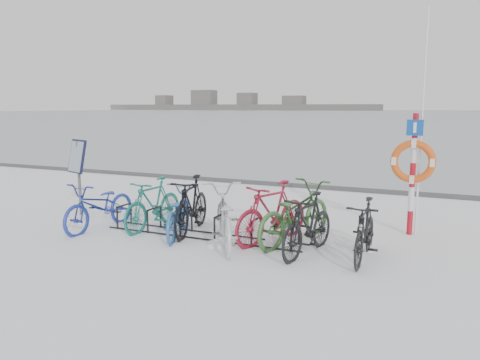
{
  "coord_description": "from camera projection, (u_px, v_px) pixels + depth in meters",
  "views": [
    {
      "loc": [
        4.09,
        -7.47,
        2.41
      ],
      "look_at": [
        0.5,
        0.6,
        1.02
      ],
      "focal_mm": 35.0,
      "sensor_mm": 36.0,
      "label": 1
    }
  ],
  "objects": [
    {
      "name": "bike_5",
      "position": [
        272.0,
        211.0,
        8.36
      ],
      "size": [
        1.17,
        1.93,
        1.12
      ],
      "primitive_type": "imported",
      "rotation": [
        0.0,
        0.0,
        -0.37
      ],
      "color": "maroon",
      "rests_on": "ground"
    },
    {
      "name": "lifebuoy_station",
      "position": [
        413.0,
        162.0,
        8.63
      ],
      "size": [
        0.8,
        0.23,
        4.16
      ],
      "color": "#A90D1A",
      "rests_on": "ground"
    },
    {
      "name": "bike_1",
      "position": [
        153.0,
        202.0,
        9.28
      ],
      "size": [
        0.61,
        1.77,
        1.05
      ],
      "primitive_type": "imported",
      "rotation": [
        0.0,
        0.0,
        -0.07
      ],
      "color": "#186F62",
      "rests_on": "ground"
    },
    {
      "name": "bike_4",
      "position": [
        224.0,
        215.0,
        8.15
      ],
      "size": [
        1.64,
        2.13,
        1.07
      ],
      "primitive_type": "imported",
      "rotation": [
        0.0,
        0.0,
        3.67
      ],
      "color": "silver",
      "rests_on": "ground"
    },
    {
      "name": "quay_edge",
      "position": [
        296.0,
        185.0,
        14.08
      ],
      "size": [
        400.0,
        0.25,
        0.1
      ],
      "primitive_type": "cube",
      "color": "#3F3F42",
      "rests_on": "ground"
    },
    {
      "name": "bike_8",
      "position": [
        365.0,
        229.0,
        7.38
      ],
      "size": [
        0.47,
        1.66,
        1.0
      ],
      "primitive_type": "imported",
      "rotation": [
        0.0,
        0.0,
        -0.0
      ],
      "color": "black",
      "rests_on": "ground"
    },
    {
      "name": "bike_6",
      "position": [
        295.0,
        211.0,
        8.33
      ],
      "size": [
        1.33,
        2.25,
        1.11
      ],
      "primitive_type": "imported",
      "rotation": [
        0.0,
        0.0,
        2.85
      ],
      "color": "#35652F",
      "rests_on": "ground"
    },
    {
      "name": "snow_drifts",
      "position": [
        240.0,
        239.0,
        8.59
      ],
      "size": [
        6.06,
        1.35,
        0.19
      ],
      "color": "white",
      "rests_on": "ground"
    },
    {
      "name": "bike_7",
      "position": [
        308.0,
        223.0,
        7.66
      ],
      "size": [
        0.81,
        1.79,
        1.04
      ],
      "primitive_type": "imported",
      "rotation": [
        0.0,
        0.0,
        -0.19
      ],
      "color": "black",
      "rests_on": "ground"
    },
    {
      "name": "shoreline",
      "position": [
        230.0,
        106.0,
        291.95
      ],
      "size": [
        180.0,
        12.0,
        9.5
      ],
      "color": "#505050",
      "rests_on": "ground"
    },
    {
      "name": "ground",
      "position": [
        203.0,
        236.0,
        8.76
      ],
      "size": [
        900.0,
        900.0,
        0.0
      ],
      "primitive_type": "plane",
      "color": "white",
      "rests_on": "ground"
    },
    {
      "name": "bike_2",
      "position": [
        178.0,
        210.0,
        8.8
      ],
      "size": [
        1.2,
        1.92,
        0.95
      ],
      "primitive_type": "imported",
      "rotation": [
        0.0,
        0.0,
        3.48
      ],
      "color": "#285FA2",
      "rests_on": "ground"
    },
    {
      "name": "bike_3",
      "position": [
        192.0,
        204.0,
        8.98
      ],
      "size": [
        0.87,
        1.93,
        1.12
      ],
      "primitive_type": "imported",
      "rotation": [
        0.0,
        0.0,
        0.19
      ],
      "color": "black",
      "rests_on": "ground"
    },
    {
      "name": "bike_rack",
      "position": [
        203.0,
        227.0,
        8.73
      ],
      "size": [
        4.0,
        0.48,
        0.46
      ],
      "color": "black",
      "rests_on": "ground"
    },
    {
      "name": "info_board",
      "position": [
        77.0,
        161.0,
        10.34
      ],
      "size": [
        0.6,
        0.39,
        1.69
      ],
      "rotation": [
        0.0,
        0.0,
        -0.34
      ],
      "color": "#595B5E",
      "rests_on": "ground"
    },
    {
      "name": "bike_0",
      "position": [
        100.0,
        204.0,
        9.28
      ],
      "size": [
        0.75,
        1.92,
        0.99
      ],
      "primitive_type": "imported",
      "rotation": [
        0.0,
        0.0,
        -0.05
      ],
      "color": "#203296",
      "rests_on": "ground"
    },
    {
      "name": "ice_sheet",
      "position": [
        436.0,
        114.0,
        148.65
      ],
      "size": [
        400.0,
        298.0,
        0.02
      ],
      "primitive_type": "cube",
      "color": "#9BA7AF",
      "rests_on": "ground"
    }
  ]
}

